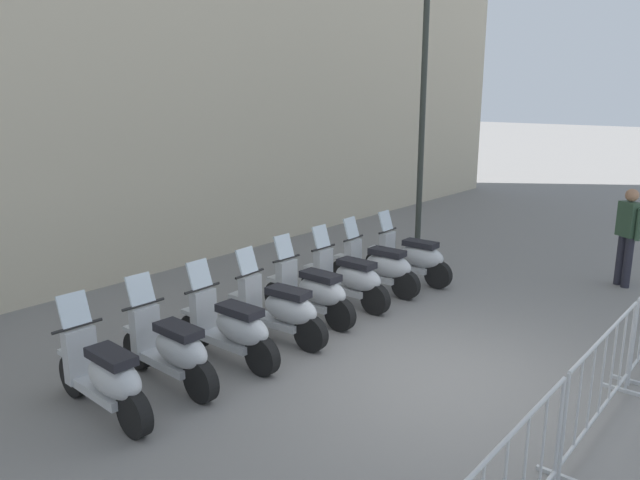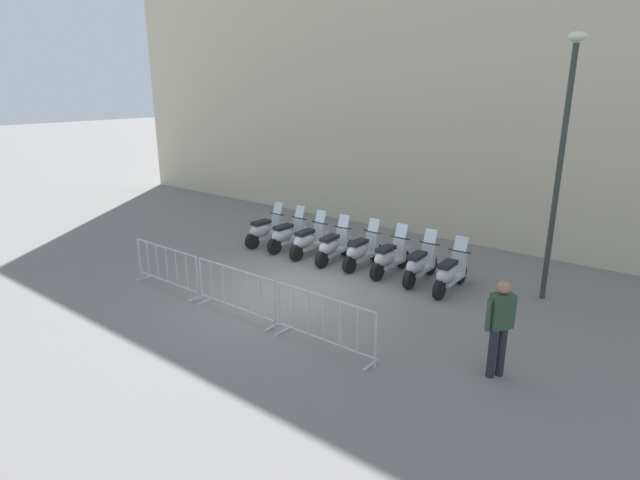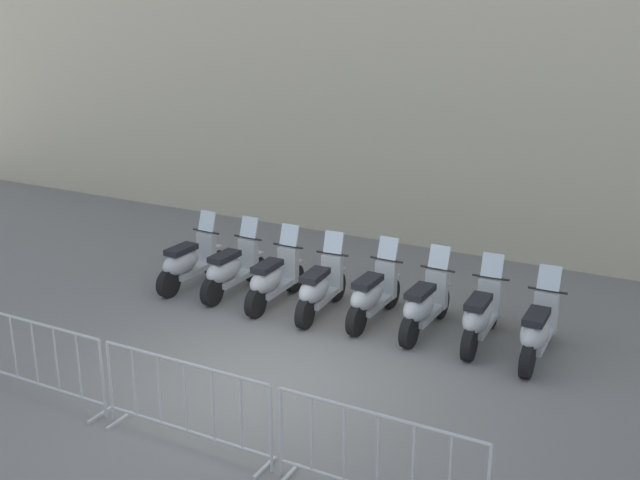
% 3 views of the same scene
% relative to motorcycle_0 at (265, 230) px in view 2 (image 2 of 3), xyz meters
% --- Properties ---
extents(ground_plane, '(120.00, 120.00, 0.00)m').
position_rel_motorcycle_0_xyz_m(ground_plane, '(3.09, -2.20, -0.45)').
color(ground_plane, slate).
extents(motorcycle_0, '(0.56, 1.72, 1.24)m').
position_rel_motorcycle_0_xyz_m(motorcycle_0, '(0.00, 0.00, 0.00)').
color(motorcycle_0, black).
rests_on(motorcycle_0, ground).
extents(motorcycle_1, '(0.56, 1.72, 1.24)m').
position_rel_motorcycle_0_xyz_m(motorcycle_1, '(0.86, 0.07, 0.00)').
color(motorcycle_1, black).
rests_on(motorcycle_1, ground).
extents(motorcycle_2, '(0.56, 1.72, 1.24)m').
position_rel_motorcycle_0_xyz_m(motorcycle_2, '(1.73, 0.04, 0.00)').
color(motorcycle_2, black).
rests_on(motorcycle_2, ground).
extents(motorcycle_3, '(0.57, 1.73, 1.24)m').
position_rel_motorcycle_0_xyz_m(motorcycle_3, '(2.59, 0.06, 0.00)').
color(motorcycle_3, black).
rests_on(motorcycle_3, ground).
extents(motorcycle_4, '(0.56, 1.72, 1.24)m').
position_rel_motorcycle_0_xyz_m(motorcycle_4, '(3.44, 0.23, 0.00)').
color(motorcycle_4, black).
rests_on(motorcycle_4, ground).
extents(motorcycle_5, '(0.56, 1.72, 1.24)m').
position_rel_motorcycle_0_xyz_m(motorcycle_5, '(4.30, 0.24, 0.00)').
color(motorcycle_5, black).
rests_on(motorcycle_5, ground).
extents(motorcycle_6, '(0.56, 1.73, 1.24)m').
position_rel_motorcycle_0_xyz_m(motorcycle_6, '(5.17, 0.29, 0.00)').
color(motorcycle_6, black).
rests_on(motorcycle_6, ground).
extents(motorcycle_7, '(0.56, 1.73, 1.24)m').
position_rel_motorcycle_0_xyz_m(motorcycle_7, '(6.03, 0.18, 0.00)').
color(motorcycle_7, black).
rests_on(motorcycle_7, ground).
extents(barrier_segment_0, '(2.29, 0.51, 1.07)m').
position_rel_motorcycle_0_xyz_m(barrier_segment_0, '(0.77, -4.01, 0.07)').
color(barrier_segment_0, '#B2B5B7').
rests_on(barrier_segment_0, ground).
extents(barrier_segment_1, '(2.29, 0.51, 1.07)m').
position_rel_motorcycle_0_xyz_m(barrier_segment_1, '(3.14, -3.93, 0.07)').
color(barrier_segment_1, '#B2B5B7').
rests_on(barrier_segment_1, ground).
extents(barrier_segment_2, '(2.29, 0.51, 1.07)m').
position_rel_motorcycle_0_xyz_m(barrier_segment_2, '(5.52, -3.86, 0.07)').
color(barrier_segment_2, '#B2B5B7').
rests_on(barrier_segment_2, ground).
extents(street_lamp, '(0.36, 0.36, 5.76)m').
position_rel_motorcycle_0_xyz_m(street_lamp, '(7.87, 1.23, 3.02)').
color(street_lamp, '#2D332D').
rests_on(street_lamp, ground).
extents(officer_near_row_end, '(0.38, 0.47, 1.73)m').
position_rel_motorcycle_0_xyz_m(officer_near_row_end, '(8.33, -2.71, 0.53)').
color(officer_near_row_end, '#23232D').
rests_on(officer_near_row_end, ground).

